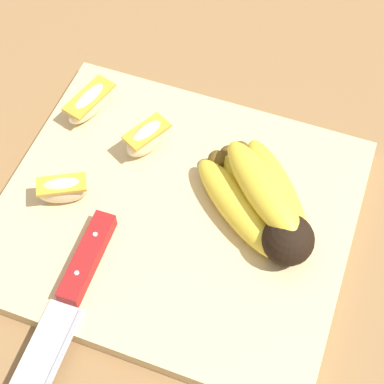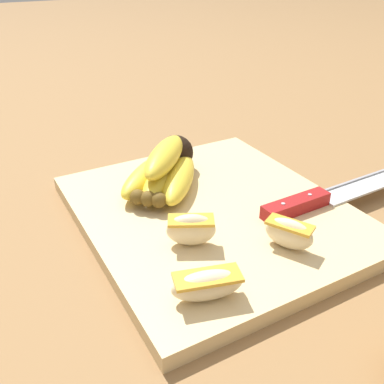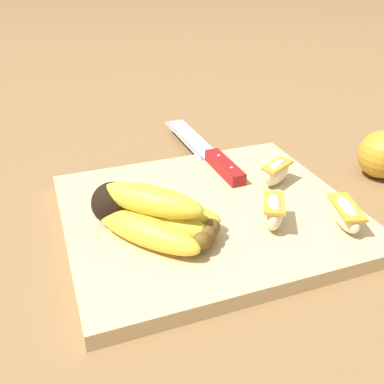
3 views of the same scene
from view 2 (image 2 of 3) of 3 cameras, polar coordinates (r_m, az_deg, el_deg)
name	(u,v)px [view 2 (image 2 of 3)]	position (r m, az deg, el deg)	size (l,w,h in m)	color
ground_plane	(212,220)	(0.58, 2.71, -3.69)	(6.00, 6.00, 0.00)	olive
cutting_board	(213,216)	(0.57, 2.75, -3.14)	(0.37, 0.33, 0.02)	#DBBC84
banana_bunch	(166,169)	(0.61, -3.51, 3.06)	(0.16, 0.16, 0.06)	black
chefs_knife	(323,197)	(0.60, 16.91, -0.68)	(0.04, 0.28, 0.02)	silver
apple_wedge_near	(207,285)	(0.42, 2.05, -12.14)	(0.04, 0.07, 0.03)	beige
apple_wedge_middle	(191,229)	(0.49, -0.13, -4.92)	(0.05, 0.06, 0.04)	beige
apple_wedge_far	(289,233)	(0.49, 12.70, -5.31)	(0.06, 0.05, 0.04)	beige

